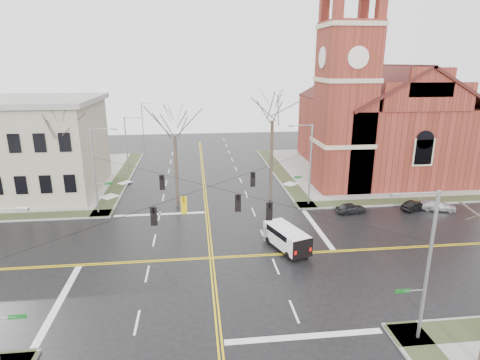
{
  "coord_description": "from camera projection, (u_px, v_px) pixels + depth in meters",
  "views": [
    {
      "loc": [
        -1.07,
        -29.96,
        15.6
      ],
      "look_at": [
        3.08,
        6.0,
        4.85
      ],
      "focal_mm": 30.0,
      "sensor_mm": 36.0,
      "label": 1
    }
  ],
  "objects": [
    {
      "name": "church",
      "position": [
        376.0,
        114.0,
        57.01
      ],
      "size": [
        24.28,
        27.48,
        27.5
      ],
      "color": "maroon",
      "rests_on": "ground"
    },
    {
      "name": "tree_nw_far",
      "position": [
        62.0,
        130.0,
        41.68
      ],
      "size": [
        4.0,
        4.0,
        12.01
      ],
      "color": "#382C24",
      "rests_on": "ground"
    },
    {
      "name": "tree_ne",
      "position": [
        272.0,
        115.0,
        44.56
      ],
      "size": [
        4.0,
        4.0,
        13.61
      ],
      "color": "#382C24",
      "rests_on": "ground"
    },
    {
      "name": "ground",
      "position": [
        211.0,
        258.0,
        33.09
      ],
      "size": [
        120.0,
        120.0,
        0.0
      ],
      "primitive_type": "plane",
      "color": "black",
      "rests_on": "ground"
    },
    {
      "name": "parked_car_b",
      "position": [
        415.0,
        206.0,
        43.55
      ],
      "size": [
        3.38,
        2.24,
        1.05
      ],
      "primitive_type": "imported",
      "rotation": [
        0.0,
        0.0,
        1.96
      ],
      "color": "black",
      "rests_on": "ground"
    },
    {
      "name": "signal_pole_se",
      "position": [
        426.0,
        263.0,
        21.98
      ],
      "size": [
        2.75,
        0.22,
        9.0
      ],
      "color": "gray",
      "rests_on": "ground"
    },
    {
      "name": "span_wires",
      "position": [
        210.0,
        186.0,
        31.33
      ],
      "size": [
        23.02,
        23.02,
        0.03
      ],
      "color": "black",
      "rests_on": "ground"
    },
    {
      "name": "streetlight_north_b",
      "position": [
        143.0,
        122.0,
        76.36
      ],
      "size": [
        2.3,
        0.2,
        8.0
      ],
      "color": "gray",
      "rests_on": "ground"
    },
    {
      "name": "road_markings",
      "position": [
        211.0,
        258.0,
        33.09
      ],
      "size": [
        100.0,
        100.0,
        0.01
      ],
      "color": "gold",
      "rests_on": "ground"
    },
    {
      "name": "signal_pole_nw",
      "position": [
        96.0,
        169.0,
        41.39
      ],
      "size": [
        2.75,
        0.22,
        9.0
      ],
      "color": "gray",
      "rests_on": "ground"
    },
    {
      "name": "signal_pole_ne",
      "position": [
        309.0,
        162.0,
        43.88
      ],
      "size": [
        2.75,
        0.22,
        9.0
      ],
      "color": "gray",
      "rests_on": "ground"
    },
    {
      "name": "parked_car_c",
      "position": [
        437.0,
        205.0,
        43.61
      ],
      "size": [
        4.07,
        2.6,
        1.1
      ],
      "primitive_type": "imported",
      "rotation": [
        0.0,
        0.0,
        1.27
      ],
      "color": "#B1B1B3",
      "rests_on": "ground"
    },
    {
      "name": "sidewalks",
      "position": [
        211.0,
        257.0,
        33.07
      ],
      "size": [
        80.0,
        80.0,
        0.17
      ],
      "color": "gray",
      "rests_on": "ground"
    },
    {
      "name": "streetlight_north_a",
      "position": [
        127.0,
        142.0,
        57.31
      ],
      "size": [
        2.3,
        0.2,
        8.0
      ],
      "color": "gray",
      "rests_on": "ground"
    },
    {
      "name": "civic_building_a",
      "position": [
        20.0,
        149.0,
        48.16
      ],
      "size": [
        18.0,
        14.0,
        11.0
      ],
      "primitive_type": "cube",
      "color": "gray",
      "rests_on": "ground"
    },
    {
      "name": "traffic_signals",
      "position": [
        210.0,
        198.0,
        30.91
      ],
      "size": [
        8.21,
        8.26,
        1.3
      ],
      "color": "black",
      "rests_on": "ground"
    },
    {
      "name": "tree_nw_near",
      "position": [
        174.0,
        131.0,
        42.68
      ],
      "size": [
        4.0,
        4.0,
        11.67
      ],
      "color": "#382C24",
      "rests_on": "ground"
    },
    {
      "name": "parked_car_a",
      "position": [
        351.0,
        208.0,
        42.75
      ],
      "size": [
        3.38,
        1.75,
        1.1
      ],
      "primitive_type": "imported",
      "rotation": [
        0.0,
        0.0,
        1.72
      ],
      "color": "black",
      "rests_on": "ground"
    },
    {
      "name": "cargo_van",
      "position": [
        285.0,
        236.0,
        34.51
      ],
      "size": [
        3.45,
        5.3,
        1.89
      ],
      "rotation": [
        0.0,
        0.0,
        0.33
      ],
      "color": "white",
      "rests_on": "ground"
    }
  ]
}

